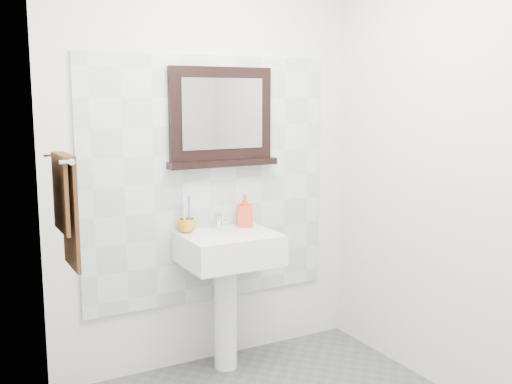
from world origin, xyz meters
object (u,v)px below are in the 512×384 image
soap_dispenser (245,210)px  hand_towel (66,202)px  framed_mirror (221,119)px  pedestal_sink (228,263)px  toothbrush_cup (187,226)px

soap_dispenser → hand_towel: hand_towel is taller
soap_dispenser → framed_mirror: framed_mirror is taller
pedestal_sink → soap_dispenser: soap_dispenser is taller
pedestal_sink → hand_towel: bearing=-166.9°
framed_mirror → hand_towel: (-1.01, -0.41, -0.36)m
pedestal_sink → toothbrush_cup: pedestal_sink is taller
pedestal_sink → toothbrush_cup: bearing=147.5°
pedestal_sink → framed_mirror: size_ratio=1.37×
pedestal_sink → framed_mirror: (0.05, 0.19, 0.84)m
pedestal_sink → soap_dispenser: (0.17, 0.11, 0.28)m
toothbrush_cup → framed_mirror: (0.26, 0.05, 0.62)m
framed_mirror → hand_towel: 1.15m
pedestal_sink → hand_towel: hand_towel is taller
toothbrush_cup → hand_towel: size_ratio=0.19×
soap_dispenser → toothbrush_cup: bearing=-160.3°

